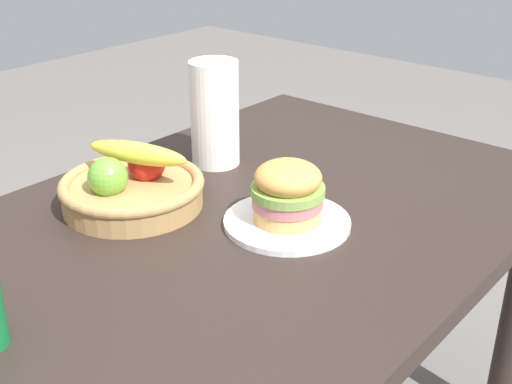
% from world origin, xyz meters
% --- Properties ---
extents(dining_table, '(1.40, 0.90, 0.75)m').
position_xyz_m(dining_table, '(0.00, 0.00, 0.65)').
color(dining_table, '#2D231E').
rests_on(dining_table, ground_plane).
extents(plate, '(0.24, 0.24, 0.01)m').
position_xyz_m(plate, '(0.04, -0.08, 0.76)').
color(plate, white).
rests_on(plate, dining_table).
extents(sandwich, '(0.14, 0.14, 0.12)m').
position_xyz_m(sandwich, '(0.04, -0.08, 0.82)').
color(sandwich, '#DBAD60').
rests_on(sandwich, plate).
extents(fruit_basket, '(0.29, 0.29, 0.14)m').
position_xyz_m(fruit_basket, '(-0.10, 0.20, 0.79)').
color(fruit_basket, tan).
rests_on(fruit_basket, dining_table).
extents(paper_towel_roll, '(0.11, 0.11, 0.24)m').
position_xyz_m(paper_towel_roll, '(0.17, 0.23, 0.87)').
color(paper_towel_roll, white).
rests_on(paper_towel_roll, dining_table).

